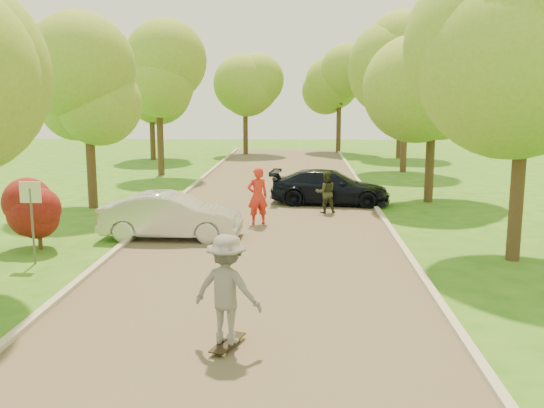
% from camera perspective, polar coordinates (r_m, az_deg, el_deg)
% --- Properties ---
extents(ground, '(100.00, 100.00, 0.00)m').
position_cam_1_polar(ground, '(11.86, -2.91, -11.28)').
color(ground, '#296417').
rests_on(ground, ground).
extents(road, '(8.00, 60.00, 0.01)m').
position_cam_1_polar(road, '(19.50, -0.62, -2.66)').
color(road, '#4C4438').
rests_on(road, ground).
extents(curb_left, '(0.18, 60.00, 0.12)m').
position_cam_1_polar(curb_left, '(20.13, -12.21, -2.33)').
color(curb_left, '#B2AD9E').
rests_on(curb_left, ground).
extents(curb_right, '(0.18, 60.00, 0.12)m').
position_cam_1_polar(curb_right, '(19.68, 11.25, -2.58)').
color(curb_right, '#B2AD9E').
rests_on(curb_right, ground).
extents(street_sign, '(0.55, 0.06, 2.17)m').
position_cam_1_polar(street_sign, '(16.73, -21.73, -0.09)').
color(street_sign, '#59595E').
rests_on(street_sign, ground).
extents(red_shrub, '(1.70, 1.70, 1.95)m').
position_cam_1_polar(red_shrub, '(18.36, -21.14, -0.68)').
color(red_shrub, '#382619').
rests_on(red_shrub, ground).
extents(tree_l_midb, '(4.30, 4.20, 6.62)m').
position_cam_1_polar(tree_l_midb, '(24.31, -16.58, 10.34)').
color(tree_l_midb, '#382619').
rests_on(tree_l_midb, ground).
extents(tree_l_far, '(4.92, 4.80, 7.79)m').
position_cam_1_polar(tree_l_far, '(33.84, -10.30, 11.92)').
color(tree_l_far, '#382619').
rests_on(tree_l_far, ground).
extents(tree_r_mida, '(5.13, 5.00, 7.95)m').
position_cam_1_polar(tree_r_mida, '(17.08, 23.63, 13.38)').
color(tree_r_mida, '#382619').
rests_on(tree_r_mida, ground).
extents(tree_r_midb, '(4.51, 4.40, 7.01)m').
position_cam_1_polar(tree_r_midb, '(25.58, 15.39, 11.03)').
color(tree_r_midb, '#382619').
rests_on(tree_r_midb, ground).
extents(tree_r_far, '(5.33, 5.20, 8.34)m').
position_cam_1_polar(tree_r_far, '(35.54, 12.94, 12.33)').
color(tree_r_far, '#382619').
rests_on(tree_r_far, ground).
extents(tree_bg_a, '(5.12, 5.00, 7.72)m').
position_cam_1_polar(tree_bg_a, '(42.17, -11.05, 11.31)').
color(tree_bg_a, '#382619').
rests_on(tree_bg_a, ground).
extents(tree_bg_b, '(5.12, 5.00, 7.95)m').
position_cam_1_polar(tree_bg_b, '(43.58, 12.37, 11.52)').
color(tree_bg_b, '#382619').
rests_on(tree_bg_b, ground).
extents(tree_bg_c, '(4.92, 4.80, 7.33)m').
position_cam_1_polar(tree_bg_c, '(45.16, -2.27, 11.03)').
color(tree_bg_c, '#382619').
rests_on(tree_bg_c, ground).
extents(tree_bg_d, '(5.12, 5.00, 7.72)m').
position_cam_1_polar(tree_bg_d, '(47.09, 6.64, 11.29)').
color(tree_bg_d, '#382619').
rests_on(tree_bg_d, ground).
extents(silver_sedan, '(4.32, 1.59, 1.41)m').
position_cam_1_polar(silver_sedan, '(18.79, -9.49, -1.11)').
color(silver_sedan, silver).
rests_on(silver_sedan, ground).
extents(dark_sedan, '(4.96, 2.42, 1.39)m').
position_cam_1_polar(dark_sedan, '(24.53, 5.47, 1.59)').
color(dark_sedan, black).
rests_on(dark_sedan, ground).
extents(longboard, '(0.56, 1.01, 0.11)m').
position_cam_1_polar(longboard, '(10.80, -4.18, -12.89)').
color(longboard, black).
rests_on(longboard, ground).
extents(skateboarder, '(1.39, 1.05, 1.91)m').
position_cam_1_polar(skateboarder, '(10.46, -4.25, -8.00)').
color(skateboarder, slate).
rests_on(skateboarder, longboard).
extents(person_striped, '(0.84, 0.69, 1.96)m').
position_cam_1_polar(person_striped, '(20.45, -1.36, 0.73)').
color(person_striped, red).
rests_on(person_striped, ground).
extents(person_olive, '(0.86, 0.73, 1.57)m').
position_cam_1_polar(person_olive, '(22.61, 5.08, 1.10)').
color(person_olive, '#2A2E1C').
rests_on(person_olive, ground).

